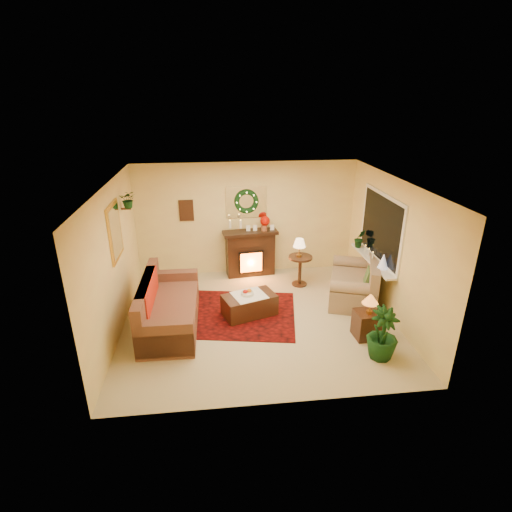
{
  "coord_description": "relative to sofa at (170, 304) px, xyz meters",
  "views": [
    {
      "loc": [
        -0.8,
        -6.52,
        3.99
      ],
      "look_at": [
        0.0,
        0.35,
        1.15
      ],
      "focal_mm": 28.0,
      "sensor_mm": 36.0,
      "label": 1
    }
  ],
  "objects": [
    {
      "name": "hanging_plant",
      "position": [
        -0.72,
        1.08,
        1.54
      ],
      "size": [
        0.33,
        0.28,
        0.36
      ],
      "primitive_type": "imported",
      "color": "#194719",
      "rests_on": "wall_left"
    },
    {
      "name": "area_rug",
      "position": [
        1.11,
        0.27,
        -0.42
      ],
      "size": [
        2.75,
        2.25,
        0.01
      ],
      "primitive_type": "cube",
      "rotation": [
        0.0,
        0.0,
        -0.18
      ],
      "color": "maroon",
      "rests_on": "floor"
    },
    {
      "name": "loveseat",
      "position": [
        3.68,
        0.64,
        -0.01
      ],
      "size": [
        1.37,
        1.77,
        0.9
      ],
      "primitive_type": "cube",
      "rotation": [
        0.0,
        0.0,
        -0.34
      ],
      "color": "gray",
      "rests_on": "floor"
    },
    {
      "name": "wall_left",
      "position": [
        -0.88,
        0.03,
        0.87
      ],
      "size": [
        4.5,
        4.5,
        0.0
      ],
      "primitive_type": "plane",
      "color": "#EFD88C",
      "rests_on": "ground"
    },
    {
      "name": "mantel_mirror",
      "position": [
        1.62,
        2.26,
        1.27
      ],
      "size": [
        0.92,
        0.02,
        0.72
      ],
      "primitive_type": "cube",
      "color": "white",
      "rests_on": "wall_back"
    },
    {
      "name": "window_glass",
      "position": [
        4.09,
        0.58,
        1.12
      ],
      "size": [
        0.02,
        1.7,
        1.22
      ],
      "primitive_type": "cube",
      "color": "black",
      "rests_on": "wall_right"
    },
    {
      "name": "mantel_candle_b",
      "position": [
        1.46,
        2.02,
        0.83
      ],
      "size": [
        0.06,
        0.06,
        0.18
      ],
      "primitive_type": "cylinder",
      "color": "white",
      "rests_on": "fireplace"
    },
    {
      "name": "lamp_tiffany",
      "position": [
        3.42,
        -0.82,
        0.32
      ],
      "size": [
        0.28,
        0.28,
        0.41
      ],
      "primitive_type": "cone",
      "color": "orange",
      "rests_on": "end_table_square"
    },
    {
      "name": "floor_palm",
      "position": [
        3.44,
        -1.37,
        0.02
      ],
      "size": [
        1.9,
        1.9,
        2.63
      ],
      "primitive_type": "imported",
      "rotation": [
        0.0,
        0.0,
        0.36
      ],
      "color": "#33642D",
      "rests_on": "floor"
    },
    {
      "name": "wall_back",
      "position": [
        1.62,
        2.28,
        0.87
      ],
      "size": [
        5.0,
        5.0,
        0.0
      ],
      "primitive_type": "plane",
      "color": "#EFD88C",
      "rests_on": "ground"
    },
    {
      "name": "sill_plant",
      "position": [
        3.96,
        1.25,
        0.66
      ],
      "size": [
        0.29,
        0.23,
        0.53
      ],
      "primitive_type": "imported",
      "color": "#224B22",
      "rests_on": "window_sill"
    },
    {
      "name": "window_sill",
      "position": [
        4.0,
        0.58,
        0.44
      ],
      "size": [
        0.22,
        1.86,
        0.04
      ],
      "primitive_type": "cube",
      "color": "white",
      "rests_on": "wall_right"
    },
    {
      "name": "red_throw",
      "position": [
        -0.02,
        0.17,
        0.03
      ],
      "size": [
        0.83,
        1.35,
        0.02
      ],
      "primitive_type": "cube",
      "color": "#B92F12",
      "rests_on": "sofa"
    },
    {
      "name": "wall_right",
      "position": [
        4.12,
        0.03,
        0.87
      ],
      "size": [
        4.5,
        4.5,
        0.0
      ],
      "primitive_type": "plane",
      "color": "#EFD88C",
      "rests_on": "ground"
    },
    {
      "name": "window_frame",
      "position": [
        4.1,
        0.58,
        1.12
      ],
      "size": [
        0.03,
        1.86,
        1.36
      ],
      "primitive_type": "cube",
      "color": "white",
      "rests_on": "wall_right"
    },
    {
      "name": "ceiling",
      "position": [
        1.62,
        0.03,
        2.17
      ],
      "size": [
        5.0,
        5.0,
        0.0
      ],
      "primitive_type": "plane",
      "color": "white",
      "rests_on": "ground"
    },
    {
      "name": "mini_tree",
      "position": [
        4.02,
        0.12,
        0.61
      ],
      "size": [
        0.19,
        0.19,
        0.29
      ],
      "primitive_type": "cone",
      "color": "silver",
      "rests_on": "window_sill"
    },
    {
      "name": "coffee_table",
      "position": [
        1.47,
        0.21,
        -0.22
      ],
      "size": [
        1.11,
        0.83,
        0.41
      ],
      "primitive_type": "cube",
      "rotation": [
        0.0,
        0.0,
        0.33
      ],
      "color": "black",
      "rests_on": "floor"
    },
    {
      "name": "side_table_round",
      "position": [
        2.71,
        1.37,
        -0.1
      ],
      "size": [
        0.61,
        0.61,
        0.68
      ],
      "primitive_type": "cylinder",
      "rotation": [
        0.0,
        0.0,
        0.19
      ],
      "color": "black",
      "rests_on": "floor"
    },
    {
      "name": "fruit_bowl",
      "position": [
        1.43,
        0.22,
        0.02
      ],
      "size": [
        0.24,
        0.24,
        0.06
      ],
      "primitive_type": "cylinder",
      "color": "beige",
      "rests_on": "coffee_table"
    },
    {
      "name": "lamp_cream",
      "position": [
        2.67,
        1.37,
        0.45
      ],
      "size": [
        0.27,
        0.27,
        0.42
      ],
      "primitive_type": "cone",
      "color": "#FFD599",
      "rests_on": "side_table_round"
    },
    {
      "name": "sofa",
      "position": [
        0.0,
        0.0,
        0.0
      ],
      "size": [
        0.98,
        2.16,
        0.92
      ],
      "primitive_type": "cube",
      "rotation": [
        0.0,
        0.0,
        -0.01
      ],
      "color": "#583018",
      "rests_on": "floor"
    },
    {
      "name": "floor",
      "position": [
        1.62,
        0.03,
        -0.43
      ],
      "size": [
        5.0,
        5.0,
        0.0
      ],
      "primitive_type": "plane",
      "color": "beige",
      "rests_on": "ground"
    },
    {
      "name": "wall_art",
      "position": [
        0.27,
        2.26,
        1.12
      ],
      "size": [
        0.32,
        0.03,
        0.48
      ],
      "primitive_type": "cube",
      "color": "#381E11",
      "rests_on": "wall_back"
    },
    {
      "name": "wreath",
      "position": [
        1.62,
        2.22,
        1.29
      ],
      "size": [
        0.55,
        0.11,
        0.55
      ],
      "primitive_type": "torus",
      "rotation": [
        1.57,
        0.0,
        0.0
      ],
      "color": "#194719",
      "rests_on": "wall_back"
    },
    {
      "name": "fireplace",
      "position": [
        1.68,
        2.07,
        0.12
      ],
      "size": [
        1.13,
        0.48,
        1.01
      ],
      "primitive_type": "cube",
      "rotation": [
        0.0,
        0.0,
        0.12
      ],
      "color": "#332316",
      "rests_on": "floor"
    },
    {
      "name": "end_table_square",
      "position": [
        3.42,
        -0.78,
        -0.16
      ],
      "size": [
        0.42,
        0.42,
        0.49
      ],
      "primitive_type": "cube",
      "rotation": [
        0.0,
        0.0,
        0.06
      ],
      "color": "#532011",
      "rests_on": "floor"
    },
    {
      "name": "mantel_candle_a",
      "position": [
        1.23,
        2.04,
        0.83
      ],
      "size": [
        0.06,
        0.06,
        0.17
      ],
      "primitive_type": "cylinder",
      "color": "white",
      "rests_on": "fireplace"
    },
    {
      "name": "poinsettia",
      "position": [
        2.02,
        2.08,
        0.87
      ],
      "size": [
        0.22,
        0.22,
        0.22
      ],
      "primitive_type": "sphere",
      "color": "#B30D00",
      "rests_on": "fireplace"
    },
    {
      "name": "wall_front",
      "position": [
        1.62,
        -2.22,
        0.87
      ],
      "size": [
        5.0,
        5.0,
        0.0
      ],
      "primitive_type": "plane",
      "color": "#EFD88C",
      "rests_on": "ground"
    },
    {
      "name": "gold_mirror",
      "position": [
        -0.86,
        0.33,
        1.32
      ],
      "size": [
        0.03,
        0.84,
        1.0
      ],
      "primitive_type": "cube",
      "color": "gold",
      "rests_on": "wall_left"
    }
  ]
}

